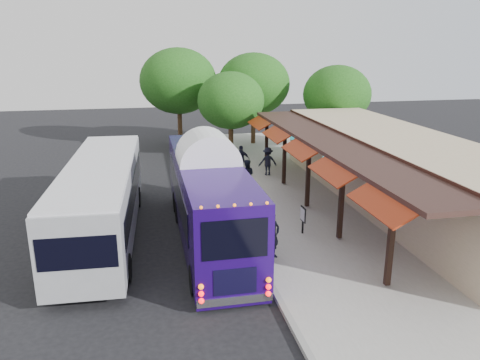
{
  "coord_description": "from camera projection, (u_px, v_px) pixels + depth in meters",
  "views": [
    {
      "loc": [
        -3.81,
        -16.74,
        7.96
      ],
      "look_at": [
        0.38,
        3.87,
        1.8
      ],
      "focal_mm": 35.0,
      "sensor_mm": 36.0,
      "label": 1
    }
  ],
  "objects": [
    {
      "name": "city_bus",
      "position": [
        102.0,
        197.0,
        19.59
      ],
      "size": [
        3.09,
        12.13,
        3.23
      ],
      "rotation": [
        0.0,
        0.0,
        -0.04
      ],
      "color": "gray",
      "rests_on": "ground"
    },
    {
      "name": "sidewalk",
      "position": [
        330.0,
        207.0,
        23.41
      ],
      "size": [
        10.0,
        40.0,
        0.15
      ],
      "primitive_type": "cube",
      "color": "#9E9B93",
      "rests_on": "ground"
    },
    {
      "name": "tree_left",
      "position": [
        231.0,
        101.0,
        33.13
      ],
      "size": [
        4.76,
        4.76,
        6.1
      ],
      "color": "#382314",
      "rests_on": "ground"
    },
    {
      "name": "curb",
      "position": [
        233.0,
        214.0,
        22.46
      ],
      "size": [
        0.2,
        40.0,
        0.16
      ],
      "primitive_type": "cube",
      "color": "gray",
      "rests_on": "ground"
    },
    {
      "name": "ped_c",
      "position": [
        241.0,
        160.0,
        28.95
      ],
      "size": [
        1.06,
        0.5,
        1.77
      ],
      "primitive_type": "imported",
      "rotation": [
        0.0,
        0.0,
        3.08
      ],
      "color": "black",
      "rests_on": "sidewalk"
    },
    {
      "name": "ped_b",
      "position": [
        247.0,
        175.0,
        25.56
      ],
      "size": [
        1.0,
        0.87,
        1.75
      ],
      "primitive_type": "imported",
      "rotation": [
        0.0,
        0.0,
        2.86
      ],
      "color": "black",
      "rests_on": "sidewalk"
    },
    {
      "name": "station_shelter",
      "position": [
        395.0,
        170.0,
        23.55
      ],
      "size": [
        8.15,
        20.0,
        3.6
      ],
      "color": "tan",
      "rests_on": "ground"
    },
    {
      "name": "ground",
      "position": [
        250.0,
        250.0,
        18.71
      ],
      "size": [
        90.0,
        90.0,
        0.0
      ],
      "primitive_type": "plane",
      "color": "black",
      "rests_on": "ground"
    },
    {
      "name": "ped_a",
      "position": [
        272.0,
        236.0,
        17.48
      ],
      "size": [
        0.78,
        0.69,
        1.79
      ],
      "primitive_type": "imported",
      "rotation": [
        0.0,
        0.0,
        0.51
      ],
      "color": "black",
      "rests_on": "sidewalk"
    },
    {
      "name": "tree_far",
      "position": [
        178.0,
        81.0,
        36.5
      ],
      "size": [
        6.01,
        6.01,
        7.69
      ],
      "color": "#382314",
      "rests_on": "ground"
    },
    {
      "name": "coach_bus",
      "position": [
        208.0,
        195.0,
        19.21
      ],
      "size": [
        2.49,
        11.54,
        3.67
      ],
      "rotation": [
        0.0,
        0.0,
        0.0
      ],
      "color": "#22075C",
      "rests_on": "ground"
    },
    {
      "name": "ped_d",
      "position": [
        268.0,
        161.0,
        28.64
      ],
      "size": [
        1.12,
        0.66,
        1.73
      ],
      "primitive_type": "imported",
      "rotation": [
        0.0,
        0.0,
        3.13
      ],
      "color": "black",
      "rests_on": "sidewalk"
    },
    {
      "name": "tree_mid",
      "position": [
        254.0,
        84.0,
        36.85
      ],
      "size": [
        5.71,
        5.71,
        7.31
      ],
      "color": "#382314",
      "rests_on": "ground"
    },
    {
      "name": "tree_right",
      "position": [
        337.0,
        94.0,
        34.83
      ],
      "size": [
        5.05,
        5.05,
        6.46
      ],
      "color": "#382314",
      "rests_on": "ground"
    },
    {
      "name": "sign_board",
      "position": [
        303.0,
        216.0,
        19.78
      ],
      "size": [
        0.08,
        0.54,
        1.18
      ],
      "rotation": [
        0.0,
        0.0,
        0.04
      ],
      "color": "black",
      "rests_on": "sidewalk"
    }
  ]
}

